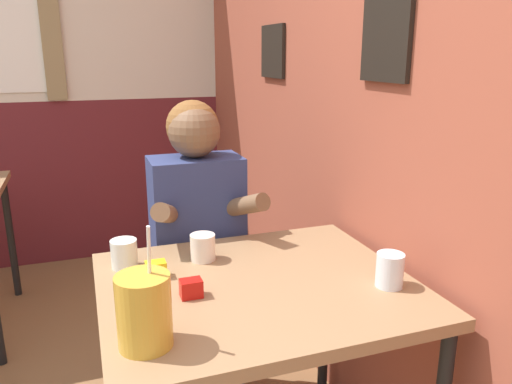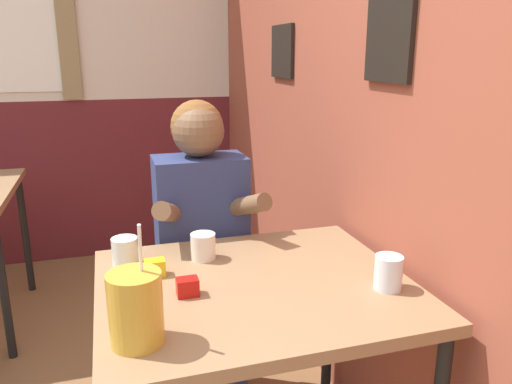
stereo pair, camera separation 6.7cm
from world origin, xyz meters
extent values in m
cube|color=#9E4C38|center=(1.30, 1.30, 1.35)|extent=(0.06, 4.60, 2.70)
cube|color=black|center=(1.26, 1.46, 1.41)|extent=(0.02, 0.28, 0.25)
cube|color=black|center=(1.26, 0.49, 1.44)|extent=(0.02, 0.25, 0.26)
cube|color=maroon|center=(0.00, 2.63, 0.55)|extent=(5.55, 0.06, 1.10)
cube|color=#937F56|center=(0.22, 2.58, 1.55)|extent=(0.12, 0.02, 0.88)
cube|color=#93704C|center=(0.79, 0.36, 0.73)|extent=(0.90, 0.77, 0.04)
cylinder|color=black|center=(0.38, 0.70, 0.36)|extent=(0.04, 0.04, 0.72)
cylinder|color=black|center=(1.20, 0.70, 0.36)|extent=(0.04, 0.04, 0.72)
cylinder|color=black|center=(-0.10, 2.15, 0.36)|extent=(0.04, 0.04, 0.72)
cube|color=navy|center=(0.73, 0.87, 0.23)|extent=(0.31, 0.20, 0.46)
cube|color=navy|center=(0.73, 0.87, 0.74)|extent=(0.34, 0.20, 0.57)
sphere|color=brown|center=(0.73, 0.90, 1.14)|extent=(0.19, 0.19, 0.19)
sphere|color=brown|center=(0.73, 0.87, 1.12)|extent=(0.19, 0.19, 0.19)
cylinder|color=brown|center=(0.60, 0.73, 0.87)|extent=(0.14, 0.27, 0.15)
cylinder|color=brown|center=(0.87, 0.73, 0.87)|extent=(0.14, 0.27, 0.15)
cylinder|color=gold|center=(0.44, 0.13, 0.84)|extent=(0.12, 0.12, 0.17)
cylinder|color=white|center=(0.46, 0.13, 0.98)|extent=(0.01, 0.04, 0.14)
cylinder|color=silver|center=(1.14, 0.21, 0.80)|extent=(0.08, 0.08, 0.10)
cylinder|color=silver|center=(0.44, 0.60, 0.80)|extent=(0.08, 0.08, 0.09)
cylinder|color=silver|center=(0.68, 0.57, 0.80)|extent=(0.08, 0.08, 0.09)
cube|color=#B7140F|center=(0.59, 0.33, 0.78)|extent=(0.06, 0.04, 0.05)
cube|color=yellow|center=(0.52, 0.49, 0.78)|extent=(0.06, 0.04, 0.05)
camera|label=1|loc=(0.35, -0.90, 1.40)|focal=35.00mm
camera|label=2|loc=(0.41, -0.92, 1.40)|focal=35.00mm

